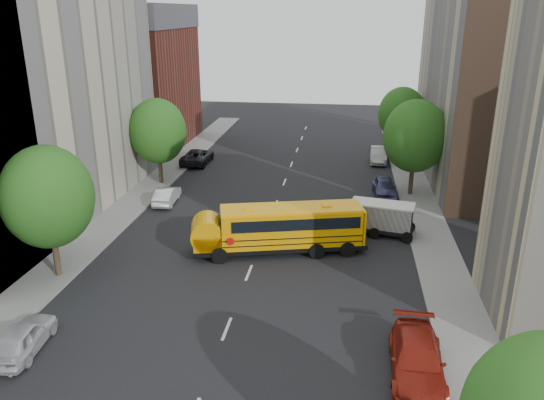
% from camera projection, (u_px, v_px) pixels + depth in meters
% --- Properties ---
extents(ground, '(120.00, 120.00, 0.00)m').
position_uv_depth(ground, '(255.00, 258.00, 33.52)').
color(ground, black).
rests_on(ground, ground).
extents(sidewalk_left, '(3.00, 80.00, 0.12)m').
position_uv_depth(sidewalk_left, '(115.00, 219.00, 39.69)').
color(sidewalk_left, slate).
rests_on(sidewalk_left, ground).
extents(sidewalk_right, '(3.00, 80.00, 0.12)m').
position_uv_depth(sidewalk_right, '(431.00, 236.00, 36.64)').
color(sidewalk_right, slate).
rests_on(sidewalk_right, ground).
extents(lane_markings, '(0.15, 64.00, 0.01)m').
position_uv_depth(lane_markings, '(276.00, 204.00, 42.85)').
color(lane_markings, silver).
rests_on(lane_markings, ground).
extents(building_left_cream, '(10.00, 26.00, 20.00)m').
position_uv_depth(building_left_cream, '(21.00, 81.00, 38.14)').
color(building_left_cream, '#BCB297').
rests_on(building_left_cream, ground).
extents(building_left_redbrick, '(10.00, 15.00, 13.00)m').
position_uv_depth(building_left_redbrick, '(139.00, 89.00, 59.83)').
color(building_left_redbrick, maroon).
rests_on(building_left_redbrick, ground).
extents(building_right_far, '(10.00, 22.00, 18.00)m').
position_uv_depth(building_right_far, '(493.00, 80.00, 46.76)').
color(building_right_far, tan).
rests_on(building_right_far, ground).
extents(building_right_sidewall, '(10.10, 0.30, 18.00)m').
position_uv_depth(building_right_sidewall, '(532.00, 100.00, 36.51)').
color(building_right_sidewall, brown).
rests_on(building_right_sidewall, ground).
extents(street_tree_1, '(5.12, 5.12, 7.90)m').
position_uv_depth(street_tree_1, '(47.00, 197.00, 29.59)').
color(street_tree_1, '#38281C').
rests_on(street_tree_1, ground).
extents(street_tree_2, '(4.99, 4.99, 7.71)m').
position_uv_depth(street_tree_2, '(158.00, 131.00, 46.41)').
color(street_tree_2, '#38281C').
rests_on(street_tree_2, ground).
extents(street_tree_4, '(5.25, 5.25, 8.10)m').
position_uv_depth(street_tree_4, '(415.00, 136.00, 43.41)').
color(street_tree_4, '#38281C').
rests_on(street_tree_4, ground).
extents(street_tree_5, '(4.86, 4.86, 7.51)m').
position_uv_depth(street_tree_5, '(402.00, 114.00, 54.73)').
color(street_tree_5, '#38281C').
rests_on(street_tree_5, ground).
extents(school_bus, '(11.31, 5.21, 3.12)m').
position_uv_depth(school_bus, '(278.00, 227.00, 33.87)').
color(school_bus, black).
rests_on(school_bus, ground).
extents(safari_truck, '(5.62, 2.93, 2.29)m').
position_uv_depth(safari_truck, '(375.00, 217.00, 36.94)').
color(safari_truck, black).
rests_on(safari_truck, ground).
extents(parked_car_0, '(2.10, 4.37, 1.44)m').
position_uv_depth(parked_car_0, '(23.00, 338.00, 24.13)').
color(parked_car_0, silver).
rests_on(parked_car_0, ground).
extents(parked_car_1, '(1.71, 4.16, 1.34)m').
position_uv_depth(parked_car_1, '(167.00, 195.00, 42.93)').
color(parked_car_1, silver).
rests_on(parked_car_1, ground).
extents(parked_car_2, '(2.51, 5.42, 1.51)m').
position_uv_depth(parked_car_2, '(197.00, 156.00, 54.18)').
color(parked_car_2, black).
rests_on(parked_car_2, ground).
extents(parked_car_3, '(2.42, 5.55, 1.59)m').
position_uv_depth(parked_car_3, '(417.00, 359.00, 22.50)').
color(parked_car_3, maroon).
rests_on(parked_car_3, ground).
extents(parked_car_4, '(2.02, 4.56, 1.53)m').
position_uv_depth(parked_car_4, '(384.00, 187.00, 44.68)').
color(parked_car_4, navy).
rests_on(parked_car_4, ground).
extents(parked_car_5, '(1.84, 4.75, 1.54)m').
position_uv_depth(parked_car_5, '(379.00, 155.00, 54.64)').
color(parked_car_5, '#959691').
rests_on(parked_car_5, ground).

